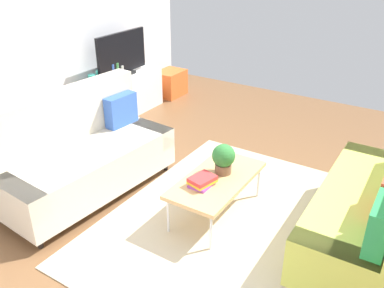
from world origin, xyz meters
name	(u,v)px	position (x,y,z in m)	size (l,w,h in m)	color
ground_plane	(211,212)	(0.00, 0.00, 0.00)	(7.68, 7.68, 0.00)	brown
wall_far	(10,36)	(0.00, 2.80, 1.45)	(6.40, 0.12, 2.90)	silver
area_rug	(231,222)	(-0.05, -0.25, 0.01)	(2.90, 2.20, 0.01)	beige
couch_beige	(83,154)	(-0.38, 1.37, 0.44)	(1.96, 0.99, 1.10)	beige
couch_green	(379,207)	(0.28, -1.48, 0.45)	(1.91, 0.87, 1.10)	#C1CC51
coffee_table	(217,180)	(0.00, -0.05, 0.39)	(1.10, 0.56, 0.42)	tan
tv_console	(124,95)	(1.53, 2.46, 0.32)	(1.40, 0.44, 0.64)	silver
tv	(122,55)	(1.53, 2.44, 0.95)	(1.00, 0.20, 0.64)	black
storage_trunk	(170,83)	(2.63, 2.36, 0.22)	(0.52, 0.40, 0.44)	orange
potted_plant	(224,158)	(0.12, -0.05, 0.59)	(0.23, 0.23, 0.31)	brown
table_book_0	(202,184)	(-0.18, 0.00, 0.43)	(0.24, 0.18, 0.02)	purple
table_book_1	(202,181)	(-0.18, 0.00, 0.46)	(0.24, 0.18, 0.03)	gold
table_book_2	(202,179)	(-0.18, 0.00, 0.49)	(0.24, 0.18, 0.04)	red
vase_0	(92,80)	(0.95, 2.51, 0.71)	(0.10, 0.10, 0.15)	#33B29E
vase_1	(100,76)	(1.11, 2.51, 0.72)	(0.12, 0.12, 0.16)	#33B29E
bottle_0	(113,72)	(1.29, 2.42, 0.75)	(0.04, 0.04, 0.23)	#3359B2
bottle_1	(117,70)	(1.38, 2.42, 0.75)	(0.05, 0.05, 0.22)	#3F8C4C
bottle_2	(122,71)	(1.48, 2.42, 0.72)	(0.05, 0.05, 0.16)	silver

